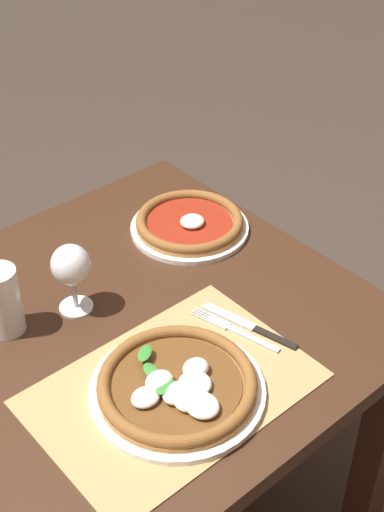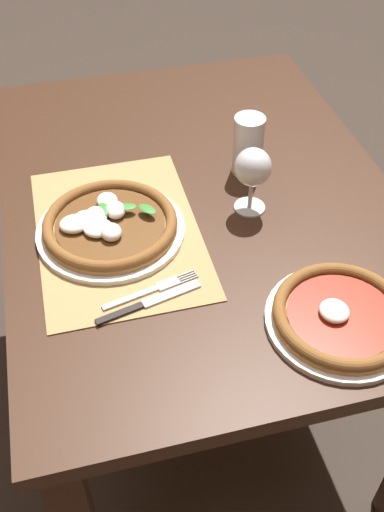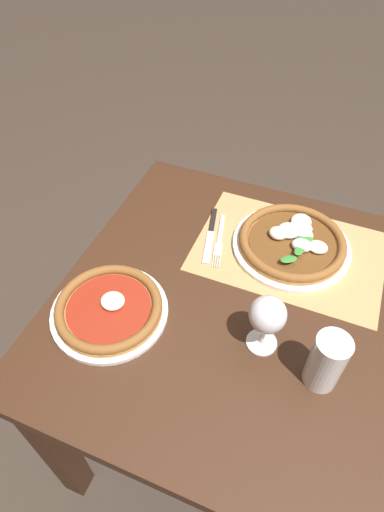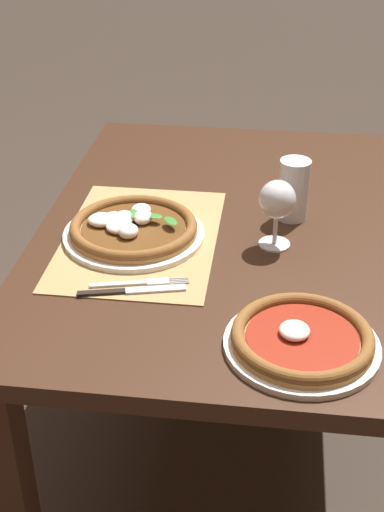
{
  "view_description": "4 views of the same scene",
  "coord_description": "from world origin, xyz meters",
  "px_view_note": "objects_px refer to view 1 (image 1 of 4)",
  "views": [
    {
      "loc": [
        -0.45,
        -0.89,
        1.71
      ],
      "look_at": [
        0.33,
        0.01,
        0.81
      ],
      "focal_mm": 50.0,
      "sensor_mm": 36.0,
      "label": 1
    },
    {
      "loc": [
        1.06,
        -0.29,
        1.6
      ],
      "look_at": [
        0.3,
        -0.09,
        0.83
      ],
      "focal_mm": 42.0,
      "sensor_mm": 36.0,
      "label": 2
    },
    {
      "loc": [
        0.05,
        0.62,
        1.59
      ],
      "look_at": [
        0.32,
        -0.06,
        0.77
      ],
      "focal_mm": 30.0,
      "sensor_mm": 36.0,
      "label": 3
    },
    {
      "loc": [
        1.46,
        0.09,
        1.53
      ],
      "look_at": [
        0.28,
        -0.06,
        0.82
      ],
      "focal_mm": 50.0,
      "sensor_mm": 36.0,
      "label": 4
    }
  ],
  "objects_px": {
    "wine_glass": "(71,267)",
    "knife": "(249,326)",
    "pizza_near": "(178,386)",
    "fork": "(234,330)",
    "pint_glass": "(3,302)",
    "pizza_far": "(190,223)"
  },
  "relations": [
    {
      "from": "wine_glass",
      "to": "knife",
      "type": "relative_size",
      "value": 0.73
    },
    {
      "from": "pizza_near",
      "to": "fork",
      "type": "bearing_deg",
      "value": 15.49
    },
    {
      "from": "pint_glass",
      "to": "wine_glass",
      "type": "bearing_deg",
      "value": -15.01
    },
    {
      "from": "pizza_near",
      "to": "pizza_far",
      "type": "distance_m",
      "value": 0.51
    },
    {
      "from": "fork",
      "to": "knife",
      "type": "xyz_separation_m",
      "value": [
        0.03,
        -0.01,
        0.0
      ]
    },
    {
      "from": "wine_glass",
      "to": "fork",
      "type": "bearing_deg",
      "value": -53.5
    },
    {
      "from": "pizza_near",
      "to": "knife",
      "type": "xyz_separation_m",
      "value": [
        0.22,
        0.04,
        -0.02
      ]
    },
    {
      "from": "pint_glass",
      "to": "fork",
      "type": "height_order",
      "value": "pint_glass"
    },
    {
      "from": "fork",
      "to": "knife",
      "type": "height_order",
      "value": "knife"
    },
    {
      "from": "fork",
      "to": "pizza_near",
      "type": "bearing_deg",
      "value": -164.51
    },
    {
      "from": "pizza_near",
      "to": "pizza_far",
      "type": "bearing_deg",
      "value": 46.81
    },
    {
      "from": "fork",
      "to": "knife",
      "type": "relative_size",
      "value": 0.93
    },
    {
      "from": "knife",
      "to": "fork",
      "type": "bearing_deg",
      "value": 160.48
    },
    {
      "from": "pizza_near",
      "to": "wine_glass",
      "type": "height_order",
      "value": "wine_glass"
    },
    {
      "from": "pizza_far",
      "to": "pint_glass",
      "type": "height_order",
      "value": "pint_glass"
    },
    {
      "from": "pizza_near",
      "to": "knife",
      "type": "relative_size",
      "value": 1.49
    },
    {
      "from": "pizza_far",
      "to": "fork",
      "type": "relative_size",
      "value": 1.4
    },
    {
      "from": "pizza_far",
      "to": "pint_glass",
      "type": "xyz_separation_m",
      "value": [
        -0.49,
        -0.02,
        0.05
      ]
    },
    {
      "from": "pizza_far",
      "to": "wine_glass",
      "type": "xyz_separation_m",
      "value": [
        -0.36,
        -0.06,
        0.09
      ]
    },
    {
      "from": "wine_glass",
      "to": "pint_glass",
      "type": "xyz_separation_m",
      "value": [
        -0.14,
        0.04,
        -0.04
      ]
    },
    {
      "from": "fork",
      "to": "wine_glass",
      "type": "bearing_deg",
      "value": 126.5
    },
    {
      "from": "knife",
      "to": "pizza_near",
      "type": "bearing_deg",
      "value": -169.19
    }
  ]
}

